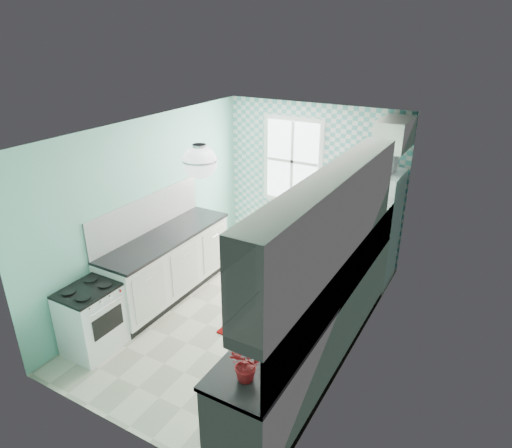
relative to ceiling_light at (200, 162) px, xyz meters
The scene contains 26 objects.
floor 2.47m from the ceiling_light, 90.00° to the left, with size 3.00×4.40×0.02m, color beige.
ceiling 0.82m from the ceiling_light, 90.00° to the left, with size 3.00×4.40×0.02m, color white.
wall_back 3.20m from the ceiling_light, 90.00° to the left, with size 3.00×0.02×2.50m, color #78C7B1.
wall_front 1.77m from the ceiling_light, 90.00° to the right, with size 3.00×0.02×2.50m, color #78C7B1.
wall_left 2.02m from the ceiling_light, 152.09° to the left, with size 0.02×4.40×2.50m, color #78C7B1.
wall_right 2.02m from the ceiling_light, 27.91° to the left, with size 0.02×4.40×2.50m, color #78C7B1.
accent_wall 3.17m from the ceiling_light, 90.00° to the left, with size 3.00×0.01×2.50m, color #5CB3AE.
window 3.08m from the ceiling_light, 96.74° to the left, with size 1.04×0.05×1.44m.
backsplash_right 1.91m from the ceiling_light, 15.05° to the left, with size 0.02×3.60×0.51m, color white.
backsplash_left 2.00m from the ceiling_light, 154.02° to the left, with size 0.02×2.15×0.51m, color white.
upper_cabinets_right 1.41m from the ceiling_light, ahead, with size 0.33×3.20×0.90m, color silver.
upper_cabinet_fridge 2.93m from the ceiling_light, 63.70° to the left, with size 0.40×0.74×0.40m, color silver.
ceiling_light is the anchor object (origin of this frame).
base_cabinets_right 2.26m from the ceiling_light, 18.43° to the left, with size 0.60×3.60×0.90m, color white.
countertop_right 1.88m from the ceiling_light, 18.65° to the left, with size 0.63×3.60×0.04m, color black.
base_cabinets_left 2.34m from the ceiling_light, 148.86° to the left, with size 0.60×2.15×0.90m, color white.
countertop_left 1.97m from the ceiling_light, 148.54° to the left, with size 0.63×2.15×0.04m, color black.
fridge 3.17m from the ceiling_light, 66.77° to the left, with size 0.74×0.74×1.71m.
stove 2.34m from the ceiling_light, 151.28° to the right, with size 0.53×0.67×0.80m.
sink 2.26m from the ceiling_light, 47.52° to the left, with size 0.53×0.44×0.53m.
rug 2.48m from the ceiling_light, 70.42° to the left, with size 0.77×1.10×0.02m, color #750A06.
dish_towel 2.29m from the ceiling_light, 49.44° to the left, with size 0.02×0.28×0.41m, color #52BC9B.
fruit_bowl 1.90m from the ceiling_light, 26.97° to the right, with size 0.30×0.30×0.08m, color silver.
potted_plant 2.05m from the ceiling_light, 42.97° to the right, with size 0.27×0.23×0.30m, color red.
soap_bottle 2.35m from the ceiling_light, 50.50° to the left, with size 0.08×0.08×0.18m, color #A0B2B5.
microwave 2.85m from the ceiling_light, 66.77° to the left, with size 0.50×0.34×0.28m, color white.
Camera 1 is at (2.69, -4.39, 3.59)m, focal length 32.00 mm.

